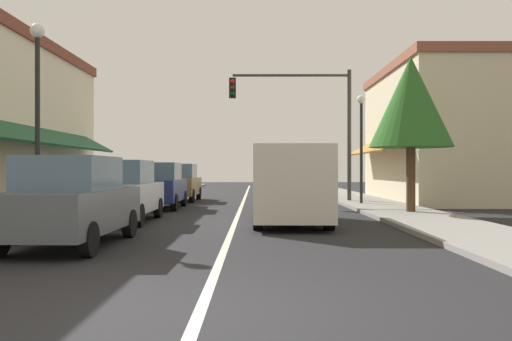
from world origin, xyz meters
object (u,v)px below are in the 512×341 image
at_px(tree_right_near, 412,102).
at_px(parked_car_second_left, 123,191).
at_px(parked_car_far_left, 180,183).
at_px(traffic_signal_mast_arm, 309,112).
at_px(street_lamp_left_near, 39,92).
at_px(van_in_lane, 292,183).
at_px(parked_car_third_left, 160,186).
at_px(street_lamp_right_mid, 362,131).
at_px(parked_car_nearest_left, 72,202).

bearing_deg(tree_right_near, parked_car_second_left, -165.18).
height_order(parked_car_far_left, tree_right_near, tree_right_near).
xyz_separation_m(parked_car_far_left, traffic_signal_mast_arm, (6.02, -1.45, 3.23)).
height_order(parked_car_far_left, street_lamp_left_near, street_lamp_left_near).
bearing_deg(parked_car_second_left, traffic_signal_mast_arm, 54.92).
height_order(van_in_lane, street_lamp_left_near, street_lamp_left_near).
height_order(traffic_signal_mast_arm, street_lamp_left_near, traffic_signal_mast_arm).
height_order(parked_car_third_left, street_lamp_right_mid, street_lamp_right_mid).
xyz_separation_m(parked_car_second_left, street_lamp_right_mid, (8.20, 6.78, 2.23)).
bearing_deg(traffic_signal_mast_arm, street_lamp_left_near, -125.89).
distance_m(parked_car_second_left, traffic_signal_mast_arm, 11.20).
relative_size(parked_car_far_left, street_lamp_left_near, 0.80).
distance_m(traffic_signal_mast_arm, street_lamp_right_mid, 2.98).
bearing_deg(street_lamp_right_mid, parked_car_nearest_left, -124.53).
height_order(parked_car_nearest_left, parked_car_second_left, same).
bearing_deg(parked_car_third_left, tree_right_near, -18.84).
distance_m(parked_car_second_left, parked_car_far_left, 10.20).
distance_m(parked_car_third_left, traffic_signal_mast_arm, 7.71).
bearing_deg(parked_car_nearest_left, traffic_signal_mast_arm, 67.58).
bearing_deg(traffic_signal_mast_arm, parked_car_second_left, -125.34).
relative_size(parked_car_nearest_left, parked_car_third_left, 1.01).
xyz_separation_m(parked_car_far_left, street_lamp_left_near, (-1.76, -12.21, 2.55)).
bearing_deg(van_in_lane, traffic_signal_mast_arm, 82.74).
height_order(parked_car_second_left, parked_car_far_left, same).
height_order(van_in_lane, traffic_signal_mast_arm, traffic_signal_mast_arm).
relative_size(van_in_lane, street_lamp_left_near, 1.02).
bearing_deg(street_lamp_right_mid, van_in_lane, -115.07).
bearing_deg(van_in_lane, parked_car_third_left, 130.57).
relative_size(street_lamp_left_near, tree_right_near, 0.98).
bearing_deg(parked_car_third_left, parked_car_nearest_left, -89.79).
bearing_deg(street_lamp_left_near, parked_car_nearest_left, -57.21).
relative_size(parked_car_far_left, van_in_lane, 0.79).
relative_size(parked_car_third_left, traffic_signal_mast_arm, 0.69).
height_order(parked_car_third_left, traffic_signal_mast_arm, traffic_signal_mast_arm).
distance_m(traffic_signal_mast_arm, street_lamp_left_near, 13.30).
xyz_separation_m(parked_car_third_left, parked_car_far_left, (0.08, 4.87, 0.00)).
xyz_separation_m(parked_car_nearest_left, tree_right_near, (8.75, 7.20, 2.85)).
relative_size(parked_car_far_left, tree_right_near, 0.78).
relative_size(parked_car_nearest_left, tree_right_near, 0.79).
bearing_deg(street_lamp_left_near, parked_car_third_left, 77.07).
bearing_deg(parked_car_far_left, parked_car_third_left, -90.55).
bearing_deg(street_lamp_left_near, van_in_lane, 13.74).
relative_size(parked_car_nearest_left, street_lamp_right_mid, 0.90).
distance_m(parked_car_second_left, parked_car_third_left, 5.32).
bearing_deg(street_lamp_left_near, tree_right_near, 22.59).
distance_m(parked_car_second_left, street_lamp_left_near, 3.62).
distance_m(parked_car_second_left, street_lamp_right_mid, 10.87).
height_order(parked_car_far_left, street_lamp_right_mid, street_lamp_right_mid).
xyz_separation_m(van_in_lane, street_lamp_right_mid, (3.38, 7.23, 1.96)).
distance_m(parked_car_third_left, street_lamp_left_near, 7.95).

